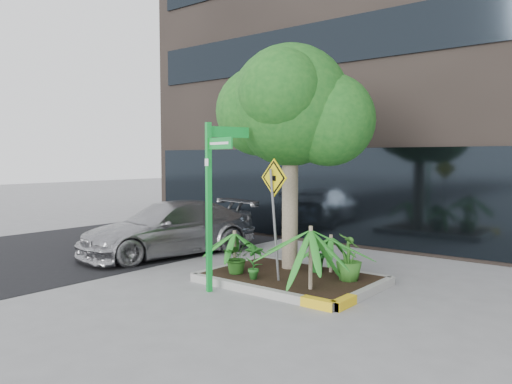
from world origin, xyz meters
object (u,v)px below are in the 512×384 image
Objects in this scene: cattle_sign at (274,199)px; street_sign_post at (213,188)px; tree at (291,106)px; parked_car at (169,228)px.

street_sign_post is at bearing -120.07° from cattle_sign.
tree reaches higher than cattle_sign.
street_sign_post reaches higher than parked_car.
cattle_sign is (4.04, -1.02, 1.02)m from parked_car.
cattle_sign reaches higher than parked_car.
tree is at bearing 99.26° from street_sign_post.
street_sign_post is at bearing -99.45° from tree.
parked_car is 2.02× the size of cattle_sign.
cattle_sign is at bearing -69.15° from tree.
tree reaches higher than street_sign_post.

